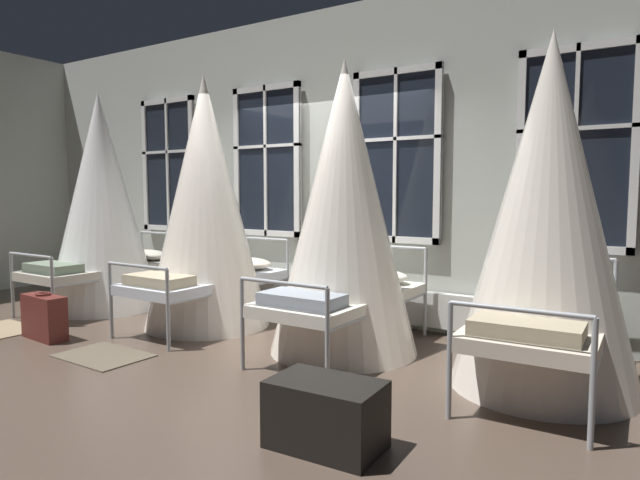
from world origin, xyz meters
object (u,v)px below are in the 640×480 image
object	(u,v)px
cot_first	(102,205)
cot_third	(344,212)
cot_fourth	(547,218)
travel_trunk	(326,414)
suitcase_dark	(44,317)
cot_second	(206,205)

from	to	relation	value
cot_first	cot_third	world-z (taller)	cot_first
cot_fourth	travel_trunk	distance (m)	2.18
cot_first	suitcase_dark	distance (m)	1.82
cot_second	cot_fourth	world-z (taller)	cot_second
cot_third	cot_fourth	bearing A→B (deg)	-89.75
cot_second	suitcase_dark	bearing A→B (deg)	143.69
suitcase_dark	travel_trunk	world-z (taller)	suitcase_dark
cot_second	travel_trunk	distance (m)	3.36
cot_third	cot_fourth	size ratio (longest dim) A/B	1.01
cot_third	suitcase_dark	distance (m)	3.18
cot_first	travel_trunk	distance (m)	4.82
travel_trunk	cot_second	bearing A→B (deg)	146.31
cot_third	suitcase_dark	world-z (taller)	cot_third
suitcase_dark	cot_fourth	bearing A→B (deg)	20.19
cot_fourth	suitcase_dark	world-z (taller)	cot_fourth
cot_second	cot_third	size ratio (longest dim) A/B	1.03
cot_third	travel_trunk	distance (m)	2.22
suitcase_dark	travel_trunk	xyz separation A→B (m)	(3.60, -0.46, -0.03)
cot_first	cot_fourth	world-z (taller)	cot_first
cot_third	travel_trunk	xyz separation A→B (m)	(0.88, -1.72, -1.09)
cot_second	cot_third	world-z (taller)	cot_second
travel_trunk	cot_fourth	bearing A→B (deg)	63.45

